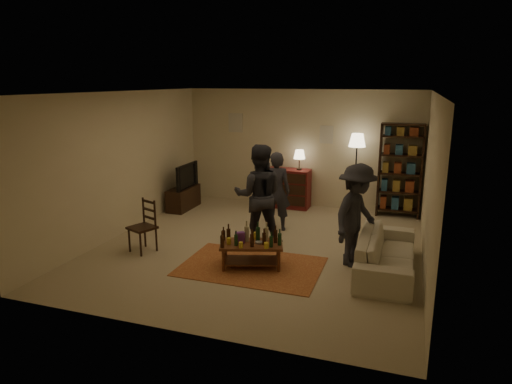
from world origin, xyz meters
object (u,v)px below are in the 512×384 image
at_px(bookshelf, 400,170).
at_px(person_by_sofa, 356,216).
at_px(dining_chair, 145,224).
at_px(person_right, 259,195).
at_px(coffee_table, 251,245).
at_px(dresser, 288,187).
at_px(person_left, 276,191).
at_px(sofa, 387,253).
at_px(tv_stand, 183,192).
at_px(floor_lamp, 357,146).

distance_m(bookshelf, person_by_sofa, 3.11).
height_order(dining_chair, person_right, person_right).
height_order(coffee_table, bookshelf, bookshelf).
bearing_deg(dresser, person_left, -83.63).
distance_m(dresser, sofa, 3.93).
bearing_deg(person_right, coffee_table, 84.90).
xyz_separation_m(tv_stand, dresser, (2.25, 0.91, 0.09)).
xyz_separation_m(bookshelf, sofa, (-0.05, -3.18, -0.73)).
bearing_deg(bookshelf, coffee_table, -119.56).
xyz_separation_m(dining_chair, bookshelf, (4.06, 3.59, 0.55)).
xyz_separation_m(dining_chair, dresser, (1.63, 3.53, -0.01)).
relative_size(tv_stand, person_right, 0.58).
relative_size(dresser, person_right, 0.75).
height_order(tv_stand, floor_lamp, floor_lamp).
relative_size(dresser, bookshelf, 0.67).
bearing_deg(person_by_sofa, dining_chair, 120.24).
bearing_deg(tv_stand, dresser, 22.07).
bearing_deg(tv_stand, dining_chair, -76.52).
height_order(floor_lamp, person_by_sofa, floor_lamp).
height_order(floor_lamp, person_right, person_right).
distance_m(coffee_table, floor_lamp, 3.91).
xyz_separation_m(dresser, person_right, (0.13, -2.58, 0.44)).
bearing_deg(tv_stand, person_by_sofa, -26.60).
relative_size(tv_stand, floor_lamp, 0.59).
bearing_deg(floor_lamp, person_right, -118.88).
distance_m(coffee_table, dining_chair, 1.98).
bearing_deg(coffee_table, person_right, 101.98).
xyz_separation_m(bookshelf, person_right, (-2.31, -2.65, -0.12)).
xyz_separation_m(dining_chair, person_right, (1.76, 0.94, 0.43)).
bearing_deg(person_right, tv_stand, -52.08).
xyz_separation_m(dresser, person_by_sofa, (1.89, -2.99, 0.35)).
bearing_deg(person_by_sofa, coffee_table, 133.59).
xyz_separation_m(bookshelf, floor_lamp, (-0.92, -0.13, 0.48)).
bearing_deg(dresser, person_right, -87.08).
bearing_deg(floor_lamp, person_by_sofa, -82.77).
distance_m(person_left, person_by_sofa, 2.15).
height_order(bookshelf, person_right, bookshelf).
xyz_separation_m(tv_stand, sofa, (4.64, -2.20, -0.08)).
xyz_separation_m(coffee_table, bookshelf, (2.09, 3.68, 0.66)).
xyz_separation_m(tv_stand, person_left, (2.44, -0.77, 0.40)).
height_order(dresser, person_by_sofa, person_by_sofa).
bearing_deg(floor_lamp, sofa, -74.06).
relative_size(dresser, person_by_sofa, 0.82).
bearing_deg(person_right, dining_chair, 11.16).
relative_size(bookshelf, person_by_sofa, 1.22).
height_order(dining_chair, person_by_sofa, person_by_sofa).
height_order(tv_stand, person_left, person_left).
xyz_separation_m(dresser, floor_lamp, (1.52, -0.06, 1.04)).
bearing_deg(dresser, dining_chair, -114.75).
xyz_separation_m(person_left, person_right, (-0.06, -0.90, 0.13)).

